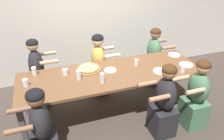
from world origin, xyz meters
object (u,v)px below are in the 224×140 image
at_px(drinking_glass_d, 79,75).
at_px(diner_near_right, 196,97).
at_px(diner_far_center, 99,66).
at_px(diner_far_left, 38,75).
at_px(cocktail_glass_blue, 65,72).
at_px(drinking_glass_b, 26,83).
at_px(empty_plate_b, 111,70).
at_px(empty_plate_a, 174,55).
at_px(drinking_glass_e, 102,78).
at_px(drinking_glass_f, 34,72).
at_px(diner_near_midright, 164,104).
at_px(diner_far_right, 153,58).
at_px(drinking_glass_a, 136,63).
at_px(pizza_board_main, 89,68).
at_px(empty_plate_c, 161,71).
at_px(empty_plate_d, 186,65).
at_px(diner_near_left, 42,132).
at_px(drinking_glass_c, 183,69).

bearing_deg(drinking_glass_d, diner_near_right, -22.33).
xyz_separation_m(diner_far_center, diner_far_left, (-1.05, -0.00, 0.01)).
bearing_deg(cocktail_glass_blue, drinking_glass_b, -166.33).
height_order(cocktail_glass_blue, drinking_glass_b, cocktail_glass_blue).
bearing_deg(empty_plate_b, diner_near_right, -35.01).
bearing_deg(empty_plate_a, drinking_glass_d, -171.54).
height_order(drinking_glass_e, drinking_glass_f, drinking_glass_e).
bearing_deg(empty_plate_a, drinking_glass_b, -175.14).
height_order(diner_near_midright, diner_far_right, diner_near_midright).
bearing_deg(diner_far_center, cocktail_glass_blue, -52.32).
bearing_deg(drinking_glass_a, diner_far_right, 41.70).
height_order(pizza_board_main, diner_far_center, diner_far_center).
bearing_deg(diner_far_right, pizza_board_main, -71.73).
bearing_deg(empty_plate_a, pizza_board_main, -178.69).
xyz_separation_m(empty_plate_c, diner_near_right, (0.35, -0.47, -0.25)).
relative_size(empty_plate_d, drinking_glass_b, 2.02).
relative_size(empty_plate_d, drinking_glass_f, 1.66).
distance_m(diner_far_left, diner_near_right, 2.54).
bearing_deg(empty_plate_b, empty_plate_c, -21.22).
height_order(drinking_glass_e, diner_far_left, diner_far_left).
distance_m(diner_near_left, diner_far_right, 2.55).
bearing_deg(empty_plate_d, diner_near_left, -167.29).
xyz_separation_m(empty_plate_b, diner_far_center, (-0.03, 0.59, -0.23)).
height_order(empty_plate_c, drinking_glass_a, drinking_glass_a).
relative_size(empty_plate_c, diner_near_midright, 0.20).
height_order(drinking_glass_b, drinking_glass_f, drinking_glass_f).
bearing_deg(diner_far_center, diner_far_left, -90.00).
bearing_deg(drinking_glass_d, diner_near_midright, -31.73).
xyz_separation_m(cocktail_glass_blue, drinking_glass_f, (-0.43, 0.14, 0.01)).
bearing_deg(empty_plate_b, diner_near_left, -145.75).
height_order(cocktail_glass_blue, drinking_glass_d, drinking_glass_d).
distance_m(empty_plate_d, cocktail_glass_blue, 1.93).
height_order(empty_plate_c, diner_far_left, diner_far_left).
relative_size(drinking_glass_a, drinking_glass_c, 1.02).
distance_m(drinking_glass_f, diner_near_left, 1.01).
xyz_separation_m(empty_plate_a, empty_plate_b, (-1.24, -0.16, 0.00)).
relative_size(pizza_board_main, diner_near_left, 0.33).
bearing_deg(diner_far_right, drinking_glass_e, -55.75).
bearing_deg(diner_near_right, drinking_glass_c, 6.73).
relative_size(empty_plate_a, empty_plate_d, 0.96).
bearing_deg(cocktail_glass_blue, diner_near_left, -116.49).
xyz_separation_m(drinking_glass_d, diner_near_right, (1.58, -0.65, -0.31)).
relative_size(diner_near_right, diner_far_right, 0.99).
height_order(diner_far_left, diner_near_right, diner_far_left).
xyz_separation_m(empty_plate_d, diner_near_left, (-2.32, -0.52, -0.24)).
bearing_deg(pizza_board_main, diner_far_center, 58.25).
distance_m(empty_plate_d, drinking_glass_d, 1.73).
bearing_deg(drinking_glass_f, diner_far_center, 18.71).
relative_size(drinking_glass_a, drinking_glass_b, 0.98).
height_order(drinking_glass_f, diner_far_center, diner_far_center).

